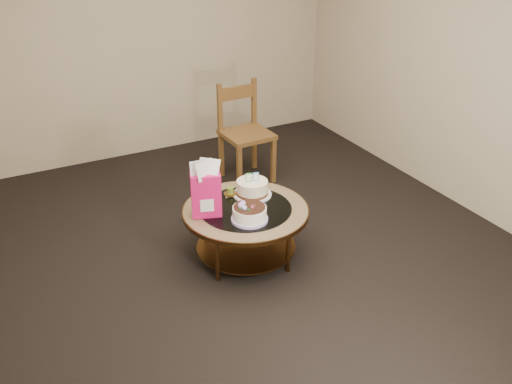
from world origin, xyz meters
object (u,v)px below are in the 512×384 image
decorated_cake (249,214)px  cream_cake (252,188)px  coffee_table (246,217)px  gift_bag (206,189)px  dining_chair (245,132)px

decorated_cake → cream_cake: bearing=59.6°
coffee_table → gift_bag: gift_bag is taller
decorated_cake → gift_bag: (-0.25, 0.23, 0.17)m
coffee_table → cream_cake: 0.27m
decorated_cake → gift_bag: bearing=137.3°
gift_bag → dining_chair: dining_chair is taller
decorated_cake → cream_cake: size_ratio=0.88×
dining_chair → cream_cake: bearing=-116.2°
cream_cake → gift_bag: 0.51m
coffee_table → dining_chair: 1.50m
coffee_table → decorated_cake: 0.24m
coffee_table → cream_cake: cream_cake is taller
decorated_cake → dining_chair: (0.73, 1.53, -0.00)m
coffee_table → gift_bag: 0.44m
coffee_table → cream_cake: (0.15, 0.17, 0.14)m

